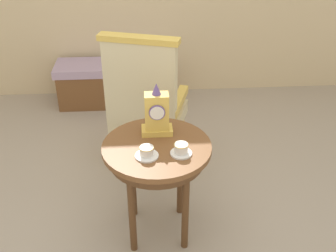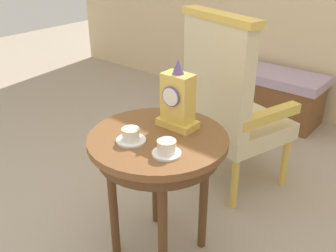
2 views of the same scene
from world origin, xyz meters
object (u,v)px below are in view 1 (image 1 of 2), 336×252
(teacup_left, at_px, (146,152))
(teacup_right, at_px, (181,149))
(side_table, at_px, (157,157))
(mantel_clock, at_px, (157,114))
(armchair, at_px, (146,102))
(window_bench, at_px, (111,83))

(teacup_left, height_order, teacup_right, teacup_right)
(side_table, xyz_separation_m, teacup_left, (-0.06, -0.11, 0.11))
(mantel_clock, bearing_deg, armchair, 95.97)
(teacup_right, distance_m, window_bench, 2.12)
(teacup_right, bearing_deg, side_table, 143.07)
(teacup_right, bearing_deg, armchair, 102.83)
(teacup_left, relative_size, armchair, 0.12)
(teacup_right, height_order, mantel_clock, mantel_clock)
(mantel_clock, bearing_deg, teacup_left, -106.40)
(mantel_clock, xyz_separation_m, armchair, (-0.06, 0.60, -0.22))
(armchair, distance_m, window_bench, 1.26)
(side_table, bearing_deg, mantel_clock, 86.56)
(mantel_clock, relative_size, window_bench, 0.30)
(side_table, height_order, teacup_right, teacup_right)
(side_table, relative_size, window_bench, 0.62)
(armchair, bearing_deg, window_bench, 106.70)
(side_table, distance_m, window_bench, 1.97)
(mantel_clock, distance_m, window_bench, 1.90)
(teacup_left, distance_m, window_bench, 2.09)
(armchair, bearing_deg, teacup_left, -90.72)
(mantel_clock, relative_size, armchair, 0.29)
(side_table, relative_size, teacup_right, 5.44)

